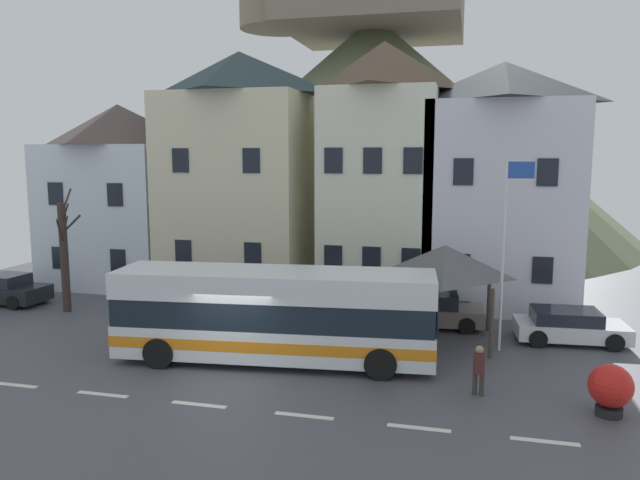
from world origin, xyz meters
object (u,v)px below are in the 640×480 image
Objects in this scene: bus_shelter at (445,261)px; parked_car_00 at (430,310)px; townhouse_02 at (383,172)px; pedestrian_00 at (479,367)px; townhouse_01 at (241,173)px; bare_tree_01 at (64,255)px; flagpole at (506,241)px; harbour_buoy at (611,388)px; townhouse_00 at (121,195)px; townhouse_03 at (500,184)px; parked_car_01 at (196,296)px; pedestrian_01 at (414,324)px; hilltop_castle at (372,122)px; parked_car_02 at (2,289)px; public_bench at (452,311)px; parked_car_03 at (569,326)px; transit_bus at (275,316)px.

bus_shelter reaches higher than parked_car_00.
townhouse_02 reaches higher than pedestrian_00.
townhouse_01 reaches higher than bare_tree_01.
flagpole is 4.79× the size of harbour_buoy.
townhouse_01 is at bearing -0.15° from townhouse_00.
townhouse_02 reaches higher than townhouse_03.
parked_car_01 is (-10.69, 1.68, -2.30)m from bus_shelter.
parked_car_01 is at bearing -93.58° from townhouse_01.
pedestrian_00 reaches higher than parked_car_01.
pedestrian_01 is 0.30× the size of bare_tree_01.
hilltop_castle is 6.33× the size of flagpole.
townhouse_03 reaches higher than parked_car_02.
townhouse_03 is 1.64× the size of flagpole.
parked_car_01 is 16.90m from harbour_buoy.
flagpole reaches higher than harbour_buoy.
townhouse_00 is at bearing 66.70° from parked_car_02.
townhouse_02 is at bearing 22.15° from parked_car_02.
townhouse_02 is 18.52m from parked_car_02.
townhouse_03 reaches higher than bare_tree_01.
flagpole is (19.24, -7.27, -0.82)m from townhouse_00.
townhouse_00 is 6.41× the size of pedestrian_00.
bus_shelter is 20.18m from parked_car_02.
public_bench is (10.63, -3.99, -5.43)m from townhouse_01.
bus_shelter is at bearing 129.04° from harbour_buoy.
public_bench is at bearing 117.87° from harbour_buoy.
parked_car_02 is at bearing 177.54° from bus_shelter.
townhouse_00 is 18.38m from public_bench.
bare_tree_01 reaches higher than pedestrian_00.
bus_shelter is 0.90× the size of parked_car_03.
public_bench is 5.06m from flagpole.
townhouse_03 reaches higher than public_bench.
parked_car_00 is at bearing 166.10° from parked_car_03.
townhouse_02 is 7.69m from public_bench.
harbour_buoy is at bearing -9.77° from pedestrian_00.
bare_tree_01 reaches higher than parked_car_02.
hilltop_castle reaches higher than bus_shelter.
transit_bus is at bearing -86.55° from hilltop_castle.
pedestrian_00 is at bearing -59.39° from pedestrian_01.
parked_car_02 is 1.07× the size of parked_car_03.
bus_shelter is 16.19m from bare_tree_01.
public_bench is 16.70m from bare_tree_01.
flagpole is (22.09, -1.59, 3.21)m from parked_car_02.
townhouse_01 is 1.77× the size of flagpole.
townhouse_02 is 13.48m from pedestrian_00.
harbour_buoy is (7.79, -12.21, -5.22)m from townhouse_02.
parked_car_02 is at bearing -116.60° from townhouse_00.
bus_shelter is 5.60m from pedestrian_00.
parked_car_00 is at bearing 83.52° from pedestrian_01.
parked_car_02 is 3.03× the size of public_bench.
transit_bus is 7.63m from parked_car_01.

